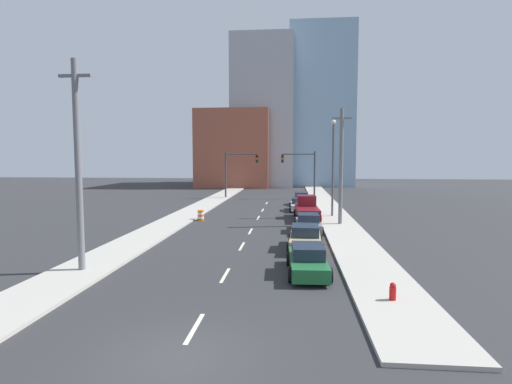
% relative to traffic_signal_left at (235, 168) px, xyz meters
% --- Properties ---
extents(ground_plane, '(200.00, 200.00, 0.00)m').
position_rel_traffic_signal_left_xyz_m(ground_plane, '(4.86, -44.79, -4.28)').
color(ground_plane, '#2D2D30').
extents(sidewalk_left, '(3.10, 98.16, 0.15)m').
position_rel_traffic_signal_left_xyz_m(sidewalk_left, '(-2.33, 4.29, -4.21)').
color(sidewalk_left, '#ADA89E').
rests_on(sidewalk_left, ground).
extents(sidewalk_right, '(3.10, 98.16, 0.15)m').
position_rel_traffic_signal_left_xyz_m(sidewalk_right, '(12.04, 4.29, -4.21)').
color(sidewalk_right, '#ADA89E').
rests_on(sidewalk_right, ground).
extents(lane_stripe_at_2m, '(0.16, 2.40, 0.01)m').
position_rel_traffic_signal_left_xyz_m(lane_stripe_at_2m, '(4.86, -42.79, -4.28)').
color(lane_stripe_at_2m, beige).
rests_on(lane_stripe_at_2m, ground).
extents(lane_stripe_at_8m, '(0.16, 2.40, 0.01)m').
position_rel_traffic_signal_left_xyz_m(lane_stripe_at_8m, '(4.86, -36.77, -4.28)').
color(lane_stripe_at_8m, beige).
rests_on(lane_stripe_at_8m, ground).
extents(lane_stripe_at_14m, '(0.16, 2.40, 0.01)m').
position_rel_traffic_signal_left_xyz_m(lane_stripe_at_14m, '(4.86, -30.39, -4.28)').
color(lane_stripe_at_14m, beige).
rests_on(lane_stripe_at_14m, ground).
extents(lane_stripe_at_20m, '(0.16, 2.40, 0.01)m').
position_rel_traffic_signal_left_xyz_m(lane_stripe_at_20m, '(4.86, -25.12, -4.28)').
color(lane_stripe_at_20m, beige).
rests_on(lane_stripe_at_20m, ground).
extents(lane_stripe_at_27m, '(0.16, 2.40, 0.01)m').
position_rel_traffic_signal_left_xyz_m(lane_stripe_at_27m, '(4.86, -18.06, -4.28)').
color(lane_stripe_at_27m, beige).
rests_on(lane_stripe_at_27m, ground).
extents(lane_stripe_at_32m, '(0.16, 2.40, 0.01)m').
position_rel_traffic_signal_left_xyz_m(lane_stripe_at_32m, '(4.86, -12.48, -4.28)').
color(lane_stripe_at_32m, beige).
rests_on(lane_stripe_at_32m, ground).
extents(lane_stripe_at_39m, '(0.16, 2.40, 0.01)m').
position_rel_traffic_signal_left_xyz_m(lane_stripe_at_39m, '(4.86, -5.65, -4.28)').
color(lane_stripe_at_39m, beige).
rests_on(lane_stripe_at_39m, ground).
extents(building_brick_left, '(14.00, 16.00, 14.84)m').
position_rel_traffic_signal_left_xyz_m(building_brick_left, '(-3.40, 25.41, 3.14)').
color(building_brick_left, '#9E513D').
rests_on(building_brick_left, ground).
extents(building_office_center, '(12.00, 20.00, 29.04)m').
position_rel_traffic_signal_left_xyz_m(building_office_center, '(2.14, 29.41, 10.24)').
color(building_office_center, '#A8A8AD').
rests_on(building_office_center, ground).
extents(building_glass_right, '(13.00, 20.00, 32.12)m').
position_rel_traffic_signal_left_xyz_m(building_glass_right, '(13.77, 33.41, 11.78)').
color(building_glass_right, '#8CADC6').
rests_on(building_glass_right, ground).
extents(traffic_signal_left, '(4.73, 0.35, 6.58)m').
position_rel_traffic_signal_left_xyz_m(traffic_signal_left, '(0.00, 0.00, 0.00)').
color(traffic_signal_left, '#38383D').
rests_on(traffic_signal_left, ground).
extents(traffic_signal_right, '(4.73, 0.35, 6.58)m').
position_rel_traffic_signal_left_xyz_m(traffic_signal_right, '(9.78, 0.00, 0.00)').
color(traffic_signal_right, '#38383D').
rests_on(traffic_signal_right, ground).
extents(utility_pole_left_near, '(1.60, 0.32, 10.34)m').
position_rel_traffic_signal_left_xyz_m(utility_pole_left_near, '(-2.28, -36.90, 1.01)').
color(utility_pole_left_near, slate).
rests_on(utility_pole_left_near, ground).
extents(utility_pole_right_mid, '(1.60, 0.32, 9.71)m').
position_rel_traffic_signal_left_xyz_m(utility_pole_right_mid, '(12.07, -21.69, 0.70)').
color(utility_pole_right_mid, slate).
rests_on(utility_pole_right_mid, ground).
extents(traffic_barrel, '(0.56, 0.56, 0.95)m').
position_rel_traffic_signal_left_xyz_m(traffic_barrel, '(-0.18, -20.25, -3.81)').
color(traffic_barrel, orange).
rests_on(traffic_barrel, ground).
extents(street_lamp, '(0.44, 0.44, 9.22)m').
position_rel_traffic_signal_left_xyz_m(street_lamp, '(11.87, -17.07, 1.01)').
color(street_lamp, '#4C4C51').
rests_on(street_lamp, ground).
extents(fire_hydrant, '(0.26, 0.26, 0.84)m').
position_rel_traffic_signal_left_xyz_m(fire_hydrant, '(11.96, -39.88, -3.87)').
color(fire_hydrant, red).
rests_on(fire_hydrant, ground).
extents(sedan_green, '(2.13, 4.69, 1.42)m').
position_rel_traffic_signal_left_xyz_m(sedan_green, '(8.83, -36.14, -3.63)').
color(sedan_green, '#1E6033').
rests_on(sedan_green, ground).
extents(sedan_tan, '(2.26, 4.54, 1.51)m').
position_rel_traffic_signal_left_xyz_m(sedan_tan, '(8.87, -30.86, -3.59)').
color(sedan_tan, tan).
rests_on(sedan_tan, ground).
extents(sedan_gray, '(2.12, 4.48, 1.41)m').
position_rel_traffic_signal_left_xyz_m(sedan_gray, '(9.28, -24.96, -3.64)').
color(sedan_gray, slate).
rests_on(sedan_gray, ground).
extents(pickup_truck_maroon, '(2.42, 6.19, 2.14)m').
position_rel_traffic_signal_left_xyz_m(pickup_truck_maroon, '(9.40, -18.43, -3.41)').
color(pickup_truck_maroon, maroon).
rests_on(pickup_truck_maroon, ground).
extents(sedan_white, '(2.21, 4.27, 1.37)m').
position_rel_traffic_signal_left_xyz_m(sedan_white, '(8.85, -12.63, -3.65)').
color(sedan_white, silver).
rests_on(sedan_white, ground).
extents(sedan_silver, '(2.22, 4.62, 1.50)m').
position_rel_traffic_signal_left_xyz_m(sedan_silver, '(9.20, -6.84, -3.60)').
color(sedan_silver, '#B2B2BC').
rests_on(sedan_silver, ground).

